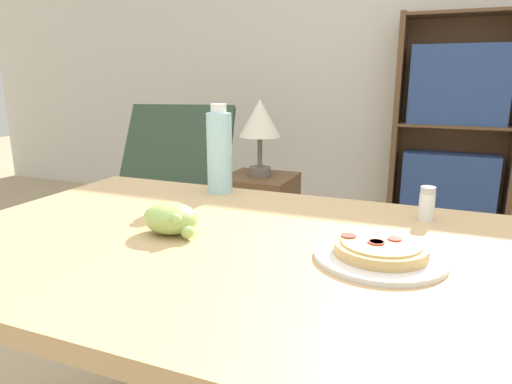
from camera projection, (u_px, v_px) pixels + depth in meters
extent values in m
cube|color=silver|center=(409.00, 40.00, 3.20)|extent=(8.00, 0.05, 2.60)
cube|color=tan|center=(244.00, 250.00, 0.92)|extent=(1.29, 0.81, 0.03)
cylinder|color=tan|center=(127.00, 292.00, 1.53)|extent=(0.06, 0.06, 0.70)
cylinder|color=white|center=(380.00, 256.00, 0.83)|extent=(0.24, 0.24, 0.01)
cylinder|color=#DBB26B|center=(381.00, 249.00, 0.82)|extent=(0.17, 0.17, 0.02)
cylinder|color=#EACC7A|center=(381.00, 242.00, 0.82)|extent=(0.14, 0.14, 0.00)
cylinder|color=#A83328|center=(395.00, 239.00, 0.83)|extent=(0.03, 0.03, 0.00)
cylinder|color=#A83328|center=(348.00, 236.00, 0.84)|extent=(0.03, 0.03, 0.00)
cylinder|color=#A83328|center=(376.00, 242.00, 0.81)|extent=(0.03, 0.03, 0.00)
cylinder|color=#A83328|center=(377.00, 242.00, 0.81)|extent=(0.02, 0.02, 0.00)
ellipsoid|color=#A8CC66|center=(170.00, 218.00, 0.96)|extent=(0.12, 0.09, 0.07)
sphere|color=#A8CC66|center=(176.00, 219.00, 0.91)|extent=(0.03, 0.03, 0.03)
sphere|color=#A8CC66|center=(173.00, 212.00, 0.98)|extent=(0.02, 0.02, 0.02)
sphere|color=#A8CC66|center=(157.00, 221.00, 0.97)|extent=(0.02, 0.02, 0.02)
sphere|color=#A8CC66|center=(188.00, 232.00, 0.92)|extent=(0.03, 0.03, 0.03)
sphere|color=#A8CC66|center=(170.00, 217.00, 0.94)|extent=(0.02, 0.02, 0.02)
sphere|color=#A8CC66|center=(154.00, 216.00, 0.96)|extent=(0.02, 0.02, 0.02)
sphere|color=#A8CC66|center=(165.00, 209.00, 1.00)|extent=(0.02, 0.02, 0.02)
sphere|color=#A8CC66|center=(173.00, 209.00, 0.99)|extent=(0.02, 0.02, 0.02)
sphere|color=#A8CC66|center=(162.00, 224.00, 0.97)|extent=(0.03, 0.03, 0.03)
cylinder|color=#A3DBEA|center=(219.00, 153.00, 1.28)|extent=(0.07, 0.07, 0.22)
cylinder|color=white|center=(218.00, 108.00, 1.25)|extent=(0.04, 0.04, 0.02)
cylinder|color=white|center=(427.00, 207.00, 1.04)|extent=(0.04, 0.04, 0.06)
cylinder|color=#B7B7BC|center=(428.00, 190.00, 1.03)|extent=(0.03, 0.03, 0.02)
cube|color=black|center=(170.00, 250.00, 2.72)|extent=(0.73, 0.68, 0.10)
cube|color=#334733|center=(160.00, 203.00, 2.57)|extent=(0.77, 0.65, 0.14)
cube|color=#334733|center=(177.00, 152.00, 2.79)|extent=(0.74, 0.56, 0.55)
cube|color=brown|center=(397.00, 123.00, 3.21)|extent=(0.04, 0.28, 1.46)
cube|color=brown|center=(454.00, 124.00, 3.19)|extent=(0.78, 0.01, 1.46)
cube|color=brown|center=(444.00, 226.00, 3.24)|extent=(0.71, 0.26, 0.02)
cube|color=navy|center=(448.00, 190.00, 3.16)|extent=(0.61, 0.19, 0.51)
cube|color=brown|center=(454.00, 125.00, 3.07)|extent=(0.71, 0.26, 0.02)
cube|color=navy|center=(459.00, 85.00, 2.98)|extent=(0.61, 0.19, 0.51)
cube|color=brown|center=(466.00, 13.00, 2.89)|extent=(0.71, 0.26, 0.02)
cube|color=brown|center=(260.00, 227.00, 2.40)|extent=(0.34, 0.34, 0.56)
cylinder|color=#665B51|center=(260.00, 171.00, 2.33)|extent=(0.11, 0.11, 0.05)
cylinder|color=#665B51|center=(260.00, 152.00, 2.30)|extent=(0.02, 0.02, 0.15)
cone|color=beige|center=(260.00, 118.00, 2.26)|extent=(0.21, 0.21, 0.19)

